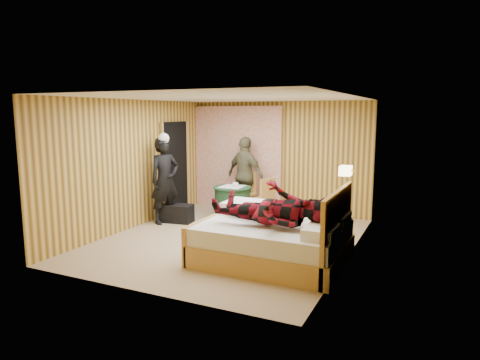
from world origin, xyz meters
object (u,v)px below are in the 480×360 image
at_px(nightstand, 337,234).
at_px(round_table, 232,203).
at_px(bed, 275,239).
at_px(man_on_bed, 272,198).
at_px(chair_far, 245,190).
at_px(duffel_bag, 177,213).
at_px(man_at_table, 245,175).
at_px(wall_lamp, 346,171).
at_px(chair_near, 264,196).
at_px(woman_standing, 165,181).

bearing_deg(nightstand, round_table, 154.77).
distance_m(bed, man_on_bed, 0.72).
height_order(chair_far, duffel_bag, chair_far).
bearing_deg(duffel_bag, man_at_table, 47.34).
bearing_deg(man_at_table, round_table, 109.22).
xyz_separation_m(wall_lamp, chair_far, (-2.51, 1.54, -0.76)).
bearing_deg(man_at_table, wall_lamp, 167.33).
bearing_deg(duffel_bag, nightstand, -15.97).
xyz_separation_m(chair_far, man_at_table, (-0.02, 0.03, 0.32)).
relative_size(wall_lamp, man_on_bed, 0.15).
height_order(chair_far, chair_near, chair_far).
bearing_deg(wall_lamp, bed, -125.49).
distance_m(duffel_bag, man_at_table, 1.79).
relative_size(bed, duffel_bag, 3.31).
bearing_deg(chair_near, wall_lamp, 83.83).
distance_m(chair_near, man_at_table, 0.93).
xyz_separation_m(chair_near, duffel_bag, (-1.62, -0.82, -0.35)).
height_order(wall_lamp, chair_far, wall_lamp).
distance_m(chair_near, duffel_bag, 1.85).
xyz_separation_m(wall_lamp, chair_near, (-1.85, 1.02, -0.76)).
distance_m(nightstand, man_on_bed, 1.50).
bearing_deg(woman_standing, round_table, -28.40).
distance_m(chair_far, woman_standing, 1.90).
xyz_separation_m(wall_lamp, man_at_table, (-2.53, 1.57, -0.44)).
bearing_deg(nightstand, woman_standing, 174.82).
xyz_separation_m(bed, woman_standing, (-2.84, 1.18, 0.54)).
distance_m(nightstand, man_at_table, 3.15).
bearing_deg(wall_lamp, chair_near, 151.12).
bearing_deg(round_table, nightstand, -25.23).
bearing_deg(woman_standing, bed, -88.27).
distance_m(chair_near, man_on_bed, 2.66).
bearing_deg(round_table, wall_lamp, -19.59).
bearing_deg(nightstand, man_at_table, 143.42).
bearing_deg(wall_lamp, nightstand, -99.06).
distance_m(round_table, man_on_bed, 2.94).
bearing_deg(man_at_table, nightstand, 162.64).
height_order(nightstand, chair_far, chair_far).
height_order(wall_lamp, man_on_bed, man_on_bed).
relative_size(chair_far, woman_standing, 0.53).
distance_m(nightstand, duffel_bag, 3.46).
relative_size(wall_lamp, chair_far, 0.28).
distance_m(woman_standing, man_at_table, 1.88).
xyz_separation_m(round_table, chair_near, (0.68, 0.12, 0.18)).
bearing_deg(man_on_bed, bed, 97.78).
height_order(bed, woman_standing, woman_standing).
height_order(chair_near, man_at_table, man_at_table).
bearing_deg(bed, nightstand, 48.40).
distance_m(woman_standing, man_on_bed, 3.20).
distance_m(wall_lamp, duffel_bag, 3.65).
distance_m(chair_far, man_on_bed, 3.42).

